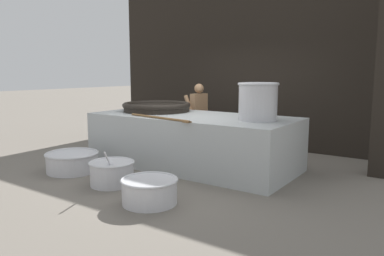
{
  "coord_description": "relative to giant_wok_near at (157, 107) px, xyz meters",
  "views": [
    {
      "loc": [
        3.99,
        -5.75,
        1.79
      ],
      "look_at": [
        0.0,
        0.0,
        0.73
      ],
      "focal_mm": 35.0,
      "sensor_mm": 36.0,
      "label": 1
    }
  ],
  "objects": [
    {
      "name": "ground_plane",
      "position": [
        1.02,
        -0.18,
        -1.07
      ],
      "size": [
        60.0,
        60.0,
        0.0
      ],
      "primitive_type": "plane",
      "color": "slate"
    },
    {
      "name": "back_wall",
      "position": [
        1.02,
        2.36,
        0.97
      ],
      "size": [
        7.83,
        0.24,
        4.07
      ],
      "primitive_type": "cube",
      "color": "black",
      "rests_on": "ground_plane"
    },
    {
      "name": "hearth_platform",
      "position": [
        1.02,
        -0.18,
        -0.58
      ],
      "size": [
        3.89,
        1.73,
        0.97
      ],
      "color": "#B2B7B7",
      "rests_on": "ground_plane"
    },
    {
      "name": "giant_wok_near",
      "position": [
        0.0,
        0.0,
        0.0
      ],
      "size": [
        1.41,
        1.41,
        0.18
      ],
      "color": "black",
      "rests_on": "hearth_platform"
    },
    {
      "name": "stock_pot",
      "position": [
        2.35,
        -0.15,
        0.24
      ],
      "size": [
        0.69,
        0.69,
        0.63
      ],
      "color": "#B7B7BC",
      "rests_on": "hearth_platform"
    },
    {
      "name": "stirring_paddle",
      "position": [
        0.91,
        -0.96,
        -0.08
      ],
      "size": [
        1.51,
        0.32,
        0.04
      ],
      "rotation": [
        0.0,
        0.0,
        -0.17
      ],
      "color": "brown",
      "rests_on": "hearth_platform"
    },
    {
      "name": "cook",
      "position": [
        0.34,
        1.06,
        -0.24
      ],
      "size": [
        0.38,
        0.57,
        1.52
      ],
      "rotation": [
        0.0,
        0.0,
        3.04
      ],
      "color": "#9E7551",
      "rests_on": "ground_plane"
    },
    {
      "name": "prep_bowl_vegetables",
      "position": [
        0.68,
        -1.92,
        -0.86
      ],
      "size": [
        0.72,
        0.82,
        0.66
      ],
      "color": "silver",
      "rests_on": "ground_plane"
    },
    {
      "name": "prep_bowl_meat",
      "position": [
        -0.5,
        -1.77,
        -0.87
      ],
      "size": [
        0.94,
        0.94,
        0.36
      ],
      "color": "silver",
      "rests_on": "ground_plane"
    },
    {
      "name": "prep_bowl_extra",
      "position": [
        1.74,
        -2.23,
        -0.87
      ],
      "size": [
        0.79,
        0.79,
        0.35
      ],
      "color": "silver",
      "rests_on": "ground_plane"
    }
  ]
}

